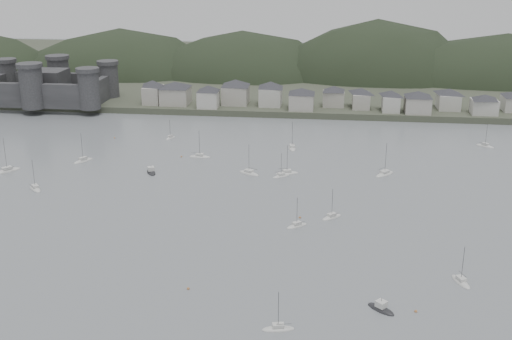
# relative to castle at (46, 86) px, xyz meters

# --- Properties ---
(ground) EXTENTS (900.00, 900.00, 0.00)m
(ground) POSITION_rel_castle_xyz_m (120.00, -179.80, -10.96)
(ground) COLOR slate
(ground) RESTS_ON ground
(far_shore_land) EXTENTS (900.00, 250.00, 3.00)m
(far_shore_land) POSITION_rel_castle_xyz_m (120.00, 115.20, -9.46)
(far_shore_land) COLOR #383D2D
(far_shore_land) RESTS_ON ground
(forested_ridge) EXTENTS (851.55, 103.94, 102.57)m
(forested_ridge) POSITION_rel_castle_xyz_m (124.83, 89.60, -22.25)
(forested_ridge) COLOR black
(forested_ridge) RESTS_ON ground
(castle) EXTENTS (66.00, 43.00, 20.00)m
(castle) POSITION_rel_castle_xyz_m (0.00, 0.00, 0.00)
(castle) COLOR #2E2E30
(castle) RESTS_ON far_shore_land
(waterfront_town) EXTENTS (451.48, 28.46, 12.92)m
(waterfront_town) POSITION_rel_castle_xyz_m (170.59, 3.54, -2.30)
(waterfront_town) COLOR #A4A096
(waterfront_town) RESTS_ON far_shore_land
(sailboat_lead) EXTENTS (6.80, 6.05, 9.51)m
(sailboat_lead) POSITION_rel_castle_xyz_m (135.53, -135.91, -10.78)
(sailboat_lead) COLOR silver
(sailboat_lead) RESTS_ON ground
(moored_fleet) EXTENTS (222.53, 159.80, 13.53)m
(moored_fleet) POSITION_rel_castle_xyz_m (96.20, -112.59, -10.79)
(moored_fleet) COLOR silver
(moored_fleet) RESTS_ON ground
(motor_launch_near) EXTENTS (6.93, 6.57, 3.70)m
(motor_launch_near) POSITION_rel_castle_xyz_m (156.53, -178.78, -10.67)
(motor_launch_near) COLOR black
(motor_launch_near) RESTS_ON ground
(motor_launch_far) EXTENTS (5.89, 8.15, 3.85)m
(motor_launch_far) POSITION_rel_castle_xyz_m (80.93, -94.78, -10.67)
(motor_launch_far) COLOR black
(motor_launch_far) RESTS_ON ground
(mooring_buoys) EXTENTS (181.32, 126.68, 0.70)m
(mooring_buoys) POSITION_rel_castle_xyz_m (114.43, -128.02, -10.81)
(mooring_buoys) COLOR #AC6C39
(mooring_buoys) RESTS_ON ground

